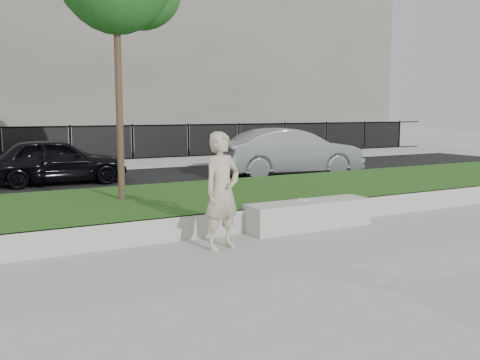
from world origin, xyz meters
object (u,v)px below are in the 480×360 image
man (222,191)px  car_silver (290,152)px  stone_bench (309,215)px  book (302,200)px  car_dark (56,161)px

man → car_silver: man is taller
stone_bench → book: (-0.08, 0.10, 0.26)m
stone_bench → car_dark: (-2.97, 7.97, 0.46)m
car_silver → book: bearing=156.0°
car_dark → car_silver: (6.91, -1.54, 0.09)m
book → car_silver: bearing=28.3°
man → car_silver: size_ratio=0.39×
book → car_dark: 8.38m
book → stone_bench: bearing=-82.5°
man → book: bearing=4.0°
book → car_silver: car_silver is taller
stone_bench → man: size_ratio=1.34×
stone_bench → car_silver: 7.56m
book → car_dark: bearing=80.9°
car_dark → stone_bench: bearing=-156.5°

